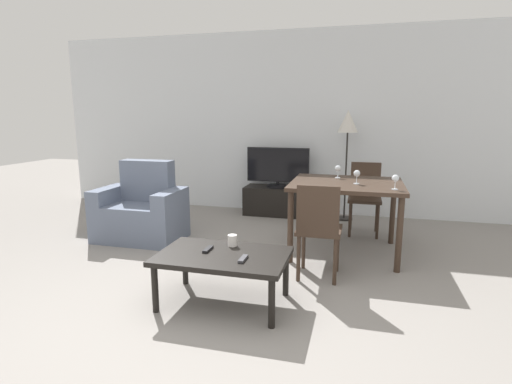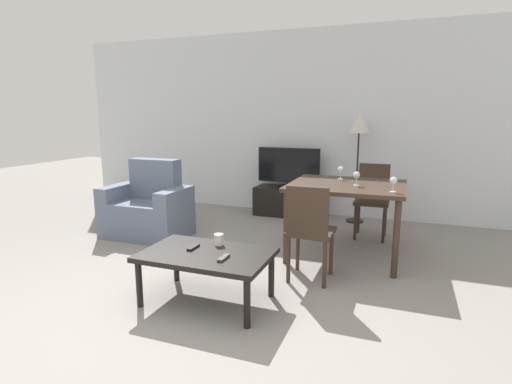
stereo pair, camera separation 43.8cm
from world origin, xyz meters
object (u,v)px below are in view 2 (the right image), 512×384
object	(u,v)px
cup_white_near	(219,240)
wine_glass_left	(394,181)
dining_table	(347,192)
remote_secondary	(193,247)
floor_lamp	(359,128)
wine_glass_right	(357,176)
armchair	(148,209)
coffee_table	(207,258)
tv	(289,168)
remote_primary	(224,258)
wine_glass_center	(341,170)
tv_stand	(288,201)
dining_chair_near	(309,228)
dining_chair_far	(372,196)

from	to	relation	value
cup_white_near	wine_glass_left	distance (m)	1.69
dining_table	cup_white_near	size ratio (longest dim) A/B	12.29
dining_table	remote_secondary	xyz separation A→B (m)	(-1.02, -1.44, -0.26)
floor_lamp	wine_glass_right	xyz separation A→B (m)	(0.16, -1.52, -0.42)
armchair	coffee_table	world-z (taller)	armchair
tv	remote_primary	distance (m)	3.06
remote_secondary	wine_glass_center	size ratio (longest dim) A/B	1.03
tv_stand	coffee_table	bearing A→B (deg)	-86.62
tv	remote_secondary	distance (m)	2.91
remote_secondary	wine_glass_left	world-z (taller)	wine_glass_left
coffee_table	floor_lamp	bearing A→B (deg)	74.37
remote_primary	cup_white_near	xyz separation A→B (m)	(-0.18, 0.29, 0.04)
tv	floor_lamp	xyz separation A→B (m)	(0.99, -0.03, 0.59)
dining_chair_near	tv	bearing A→B (deg)	110.46
wine_glass_left	wine_glass_center	world-z (taller)	same
armchair	wine_glass_right	size ratio (longest dim) A/B	6.90
armchair	coffee_table	size ratio (longest dim) A/B	0.99
dining_table	tv_stand	bearing A→B (deg)	125.77
tv	wine_glass_right	xyz separation A→B (m)	(1.15, -1.55, 0.17)
tv_stand	tv	size ratio (longest dim) A/B	1.05
remote_primary	wine_glass_left	xyz separation A→B (m)	(1.15, 1.25, 0.46)
tv_stand	floor_lamp	distance (m)	1.47
dining_chair_far	remote_primary	bearing A→B (deg)	-110.41
tv	dining_chair_far	xyz separation A→B (m)	(1.25, -0.64, -0.21)
remote_primary	cup_white_near	distance (m)	0.34
tv	remote_primary	size ratio (longest dim) A/B	6.17
wine_glass_left	cup_white_near	bearing A→B (deg)	-144.17
dining_chair_far	cup_white_near	world-z (taller)	dining_chair_far
dining_chair_far	dining_table	bearing A→B (deg)	-104.00
armchair	wine_glass_right	distance (m)	2.55
dining_table	wine_glass_center	size ratio (longest dim) A/B	7.95
tv_stand	remote_primary	xyz separation A→B (m)	(0.37, -3.03, 0.21)
floor_lamp	remote_secondary	world-z (taller)	floor_lamp
tv_stand	floor_lamp	bearing A→B (deg)	-1.64
tv	cup_white_near	xyz separation A→B (m)	(0.19, -2.73, -0.25)
armchair	remote_primary	distance (m)	2.23
armchair	tv_stand	size ratio (longest dim) A/B	1.03
dining_chair_near	wine_glass_center	bearing A→B (deg)	84.98
coffee_table	dining_chair_far	size ratio (longest dim) A/B	1.14
dining_chair_far	wine_glass_left	bearing A→B (deg)	-77.16
remote_secondary	remote_primary	bearing A→B (deg)	-22.00
dining_chair_near	dining_chair_far	world-z (taller)	same
armchair	dining_chair_near	bearing A→B (deg)	-17.30
wine_glass_left	remote_secondary	bearing A→B (deg)	-143.07
remote_primary	cup_white_near	world-z (taller)	cup_white_near
coffee_table	dining_chair_far	bearing A→B (deg)	64.79
cup_white_near	tv_stand	bearing A→B (deg)	93.89
armchair	tv_stand	distance (m)	2.08
coffee_table	dining_chair_far	distance (m)	2.54
floor_lamp	wine_glass_center	size ratio (longest dim) A/B	10.62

